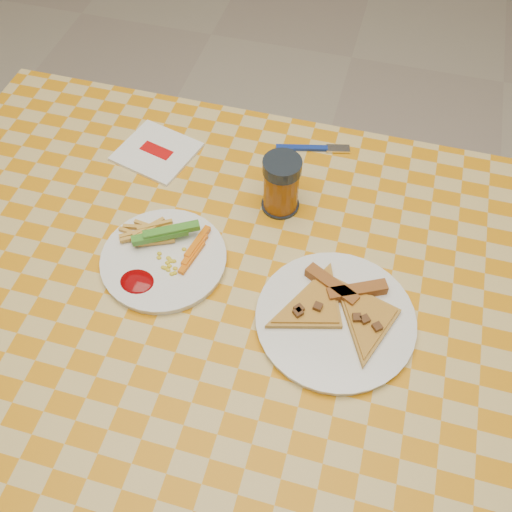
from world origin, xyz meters
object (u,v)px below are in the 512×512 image
object	(u,v)px
table	(234,309)
drink_glass	(281,185)
plate_right	(335,320)
plate_left	(164,260)

from	to	relation	value
table	drink_glass	size ratio (longest dim) A/B	11.16
table	plate_right	world-z (taller)	plate_right
plate_right	drink_glass	size ratio (longest dim) A/B	2.20
table	plate_left	world-z (taller)	plate_left
table	plate_left	size ratio (longest dim) A/B	6.00
plate_left	plate_right	xyz separation A→B (m)	(0.31, -0.04, 0.00)
plate_left	plate_right	bearing A→B (deg)	-7.00
plate_right	drink_glass	xyz separation A→B (m)	(-0.15, 0.22, 0.05)
plate_left	plate_right	world-z (taller)	same
plate_right	drink_glass	bearing A→B (deg)	123.78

